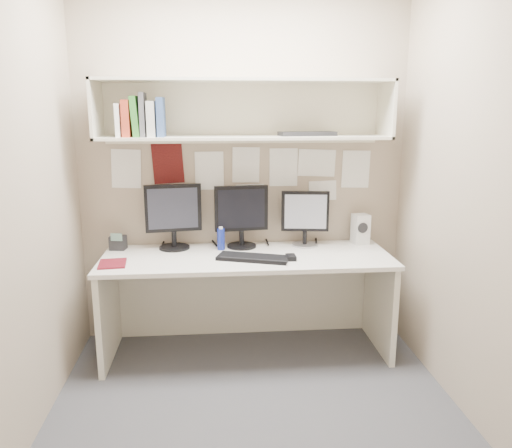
{
  "coord_description": "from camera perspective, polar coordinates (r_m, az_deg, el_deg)",
  "views": [
    {
      "loc": [
        -0.22,
        -2.68,
        1.72
      ],
      "look_at": [
        0.04,
        0.35,
        1.02
      ],
      "focal_mm": 35.0,
      "sensor_mm": 36.0,
      "label": 1
    }
  ],
  "objects": [
    {
      "name": "pinned_papers",
      "position": [
        3.71,
        -1.46,
        5.69
      ],
      "size": [
        1.92,
        0.01,
        0.48
      ],
      "primitive_type": null,
      "color": "white",
      "rests_on": "wall_back"
    },
    {
      "name": "wall_left",
      "position": [
        2.88,
        -24.74,
        3.43
      ],
      "size": [
        0.02,
        2.0,
        2.6
      ],
      "primitive_type": "cube",
      "color": "tan",
      "rests_on": "ground"
    },
    {
      "name": "monitor_left",
      "position": [
        3.64,
        -9.43,
        1.14
      ],
      "size": [
        0.4,
        0.22,
        0.47
      ],
      "rotation": [
        0.0,
        0.0,
        0.15
      ],
      "color": "black",
      "rests_on": "desk"
    },
    {
      "name": "speaker",
      "position": [
        3.83,
        11.85,
        -0.55
      ],
      "size": [
        0.13,
        0.13,
        0.22
      ],
      "rotation": [
        0.0,
        0.0,
        0.16
      ],
      "color": "silver",
      "rests_on": "desk"
    },
    {
      "name": "blue_bottle",
      "position": [
        3.6,
        -4.03,
        -1.7
      ],
      "size": [
        0.05,
        0.05,
        0.17
      ],
      "color": "navy",
      "rests_on": "desk"
    },
    {
      "name": "floor",
      "position": [
        3.19,
        -0.18,
        -19.63
      ],
      "size": [
        2.4,
        2.0,
        0.01
      ],
      "primitive_type": "cube",
      "color": "#414146",
      "rests_on": "ground"
    },
    {
      "name": "mouse",
      "position": [
        3.38,
        4.01,
        -3.82
      ],
      "size": [
        0.06,
        0.1,
        0.03
      ],
      "primitive_type": "cube",
      "rotation": [
        0.0,
        0.0,
        0.01
      ],
      "color": "black",
      "rests_on": "desk"
    },
    {
      "name": "wall_front",
      "position": [
        1.75,
        2.5,
        -0.9
      ],
      "size": [
        2.4,
        0.02,
        2.6
      ],
      "primitive_type": "cube",
      "color": "tan",
      "rests_on": "ground"
    },
    {
      "name": "desk",
      "position": [
        3.6,
        -1.04,
        -9.11
      ],
      "size": [
        2.0,
        0.7,
        0.73
      ],
      "color": "silver",
      "rests_on": "floor"
    },
    {
      "name": "hutch_tray",
      "position": [
        3.55,
        5.87,
        10.23
      ],
      "size": [
        0.41,
        0.2,
        0.03
      ],
      "primitive_type": "cube",
      "rotation": [
        0.0,
        0.0,
        0.13
      ],
      "color": "black",
      "rests_on": "overhead_hutch"
    },
    {
      "name": "desk_phone",
      "position": [
        3.74,
        -15.49,
        -2.05
      ],
      "size": [
        0.12,
        0.11,
        0.13
      ],
      "rotation": [
        0.0,
        0.0,
        -0.16
      ],
      "color": "black",
      "rests_on": "desk"
    },
    {
      "name": "wall_back",
      "position": [
        3.71,
        -1.47,
        6.47
      ],
      "size": [
        2.4,
        0.02,
        2.6
      ],
      "primitive_type": "cube",
      "color": "tan",
      "rests_on": "ground"
    },
    {
      "name": "monitor_right",
      "position": [
        3.69,
        5.63,
        0.96
      ],
      "size": [
        0.35,
        0.19,
        0.41
      ],
      "rotation": [
        0.0,
        0.0,
        -0.13
      ],
      "color": "#A5A5AA",
      "rests_on": "desk"
    },
    {
      "name": "book_stack",
      "position": [
        3.46,
        -12.97,
        11.75
      ],
      "size": [
        0.31,
        0.18,
        0.29
      ],
      "color": "white",
      "rests_on": "overhead_hutch"
    },
    {
      "name": "monitor_center",
      "position": [
        3.63,
        -1.68,
        1.18
      ],
      "size": [
        0.39,
        0.21,
        0.45
      ],
      "rotation": [
        0.0,
        0.0,
        0.11
      ],
      "color": "black",
      "rests_on": "desk"
    },
    {
      "name": "overhead_hutch",
      "position": [
        3.55,
        -1.37,
        12.97
      ],
      "size": [
        2.0,
        0.38,
        0.4
      ],
      "color": "silver",
      "rests_on": "wall_back"
    },
    {
      "name": "wall_right",
      "position": [
        3.06,
        22.85,
        4.09
      ],
      "size": [
        0.02,
        2.0,
        2.6
      ],
      "primitive_type": "cube",
      "color": "tan",
      "rests_on": "ground"
    },
    {
      "name": "maroon_notebook",
      "position": [
        3.4,
        -16.09,
        -4.37
      ],
      "size": [
        0.19,
        0.23,
        0.01
      ],
      "primitive_type": "cube",
      "rotation": [
        0.0,
        0.0,
        0.11
      ],
      "color": "#5D1019",
      "rests_on": "desk"
    },
    {
      "name": "keyboard",
      "position": [
        3.37,
        -0.34,
        -3.89
      ],
      "size": [
        0.51,
        0.31,
        0.02
      ],
      "primitive_type": "cube",
      "rotation": [
        0.0,
        0.0,
        -0.32
      ],
      "color": "black",
      "rests_on": "desk"
    }
  ]
}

